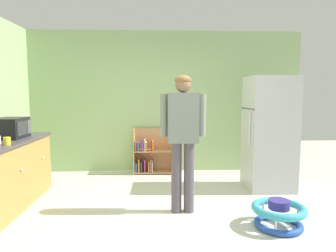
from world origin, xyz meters
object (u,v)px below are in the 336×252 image
object	(u,v)px
microwave	(11,128)
refrigerator	(269,133)
yellow_cup	(7,141)
bookshelf	(152,154)
blue_cup	(20,132)
baby_walker	(279,214)
standing_person	(183,131)
ketchup_bottle	(27,127)

from	to	relation	value
microwave	refrigerator	bearing A→B (deg)	6.52
refrigerator	yellow_cup	size ratio (longest dim) A/B	18.74
bookshelf	blue_cup	xyz separation A→B (m)	(-1.95, -1.13, 0.59)
refrigerator	baby_walker	distance (m)	1.65
standing_person	baby_walker	bearing A→B (deg)	-25.61
yellow_cup	bookshelf	bearing A→B (deg)	50.14
standing_person	blue_cup	distance (m)	2.50
ketchup_bottle	baby_walker	bearing A→B (deg)	-23.86
blue_cup	yellow_cup	distance (m)	0.94
bookshelf	blue_cup	size ratio (longest dim) A/B	8.95
microwave	blue_cup	xyz separation A→B (m)	(-0.02, 0.32, -0.09)
baby_walker	blue_cup	size ratio (longest dim) A/B	6.36
refrigerator	yellow_cup	distance (m)	3.71
refrigerator	bookshelf	distance (m)	2.19
bookshelf	refrigerator	bearing A→B (deg)	-28.60
refrigerator	standing_person	xyz separation A→B (m)	(-1.45, -0.92, 0.15)
refrigerator	standing_person	distance (m)	1.72
standing_person	microwave	xyz separation A→B (m)	(-2.34, 0.49, -0.00)
refrigerator	ketchup_bottle	bearing A→B (deg)	178.89
standing_person	yellow_cup	bearing A→B (deg)	-177.42
standing_person	blue_cup	size ratio (longest dim) A/B	18.29
refrigerator	blue_cup	bearing A→B (deg)	-178.31
refrigerator	microwave	bearing A→B (deg)	-173.48
blue_cup	bookshelf	bearing A→B (deg)	30.13
bookshelf	baby_walker	world-z (taller)	bookshelf
ketchup_bottle	microwave	bearing A→B (deg)	-91.45
microwave	ketchup_bottle	world-z (taller)	microwave
refrigerator	blue_cup	world-z (taller)	refrigerator
bookshelf	baby_walker	distance (m)	2.85
standing_person	yellow_cup	world-z (taller)	standing_person
bookshelf	ketchup_bottle	distance (m)	2.23
baby_walker	microwave	xyz separation A→B (m)	(-3.39, 0.99, 0.88)
bookshelf	blue_cup	distance (m)	2.33
refrigerator	blue_cup	size ratio (longest dim) A/B	18.74
refrigerator	microwave	world-z (taller)	refrigerator
standing_person	microwave	size ratio (longest dim) A/B	3.62
microwave	blue_cup	size ratio (longest dim) A/B	5.05
standing_person	blue_cup	bearing A→B (deg)	161.16
standing_person	bookshelf	bearing A→B (deg)	102.16
ketchup_bottle	blue_cup	world-z (taller)	ketchup_bottle
baby_walker	yellow_cup	distance (m)	3.28
standing_person	yellow_cup	size ratio (longest dim) A/B	18.29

